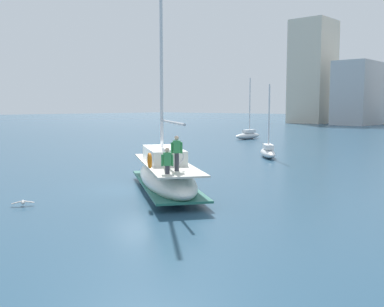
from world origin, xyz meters
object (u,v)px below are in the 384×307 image
object	(u,v)px
main_sailboat	(166,174)
seagull	(23,202)
moored_sloop_far	(268,152)
moored_cutter_left	(248,135)

from	to	relation	value
main_sailboat	seagull	bearing A→B (deg)	-108.90
main_sailboat	moored_sloop_far	xyz separation A→B (m)	(-4.24, 16.50, -0.42)
main_sailboat	seagull	xyz separation A→B (m)	(-2.25, -6.56, -0.73)
moored_cutter_left	seagull	size ratio (longest dim) A/B	9.11
main_sailboat	moored_sloop_far	world-z (taller)	main_sailboat
moored_sloop_far	seagull	distance (m)	23.14
main_sailboat	seagull	world-z (taller)	main_sailboat
moored_sloop_far	moored_cutter_left	distance (m)	21.13
main_sailboat	moored_cutter_left	bearing A→B (deg)	118.12
moored_sloop_far	seagull	xyz separation A→B (m)	(2.00, -23.05, -0.32)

